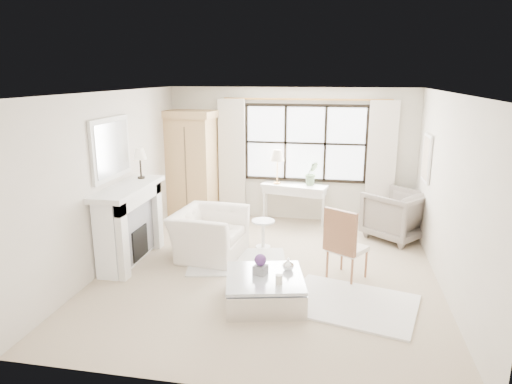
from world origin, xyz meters
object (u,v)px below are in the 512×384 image
console_table (294,204)px  armoire (190,164)px  coffee_table (265,290)px  club_armchair (209,234)px

console_table → armoire: bearing=-167.8°
armoire → console_table: 2.29m
coffee_table → club_armchair: bearing=116.8°
armoire → coffee_table: 4.15m
armoire → club_armchair: armoire is taller
coffee_table → console_table: bearing=76.9°
armoire → coffee_table: bearing=-50.0°
armoire → console_table: bearing=8.2°
console_table → coffee_table: console_table is taller
console_table → club_armchair: bearing=-108.8°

